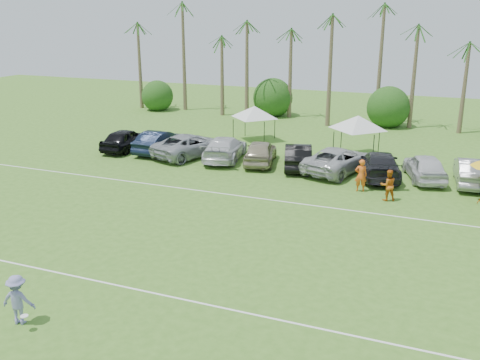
% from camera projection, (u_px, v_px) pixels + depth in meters
% --- Properties ---
extents(ground, '(120.00, 120.00, 0.00)m').
position_uv_depth(ground, '(87.00, 310.00, 19.64)').
color(ground, '#417122').
rests_on(ground, ground).
extents(field_lines, '(80.00, 12.10, 0.01)m').
position_uv_depth(field_lines, '(187.00, 231.00, 26.72)').
color(field_lines, white).
rests_on(field_lines, ground).
extents(palm_tree_0, '(2.40, 2.40, 8.90)m').
position_uv_depth(palm_tree_0, '(132.00, 41.00, 58.85)').
color(palm_tree_0, brown).
rests_on(palm_tree_0, ground).
extents(palm_tree_1, '(2.40, 2.40, 9.90)m').
position_uv_depth(palm_tree_1, '(171.00, 33.00, 56.81)').
color(palm_tree_1, brown).
rests_on(palm_tree_1, ground).
extents(palm_tree_2, '(2.40, 2.40, 10.90)m').
position_uv_depth(palm_tree_2, '(214.00, 25.00, 54.79)').
color(palm_tree_2, brown).
rests_on(palm_tree_2, ground).
extents(palm_tree_3, '(2.40, 2.40, 11.90)m').
position_uv_depth(palm_tree_3, '(250.00, 17.00, 53.12)').
color(palm_tree_3, brown).
rests_on(palm_tree_3, ground).
extents(palm_tree_4, '(2.40, 2.40, 8.90)m').
position_uv_depth(palm_tree_4, '(288.00, 44.00, 52.48)').
color(palm_tree_4, brown).
rests_on(palm_tree_4, ground).
extents(palm_tree_5, '(2.40, 2.40, 9.90)m').
position_uv_depth(palm_tree_5, '(329.00, 36.00, 50.80)').
color(palm_tree_5, brown).
rests_on(palm_tree_5, ground).
extents(palm_tree_6, '(2.40, 2.40, 10.90)m').
position_uv_depth(palm_tree_6, '(372.00, 27.00, 49.12)').
color(palm_tree_6, brown).
rests_on(palm_tree_6, ground).
extents(palm_tree_7, '(2.40, 2.40, 11.90)m').
position_uv_depth(palm_tree_7, '(419.00, 17.00, 47.45)').
color(palm_tree_7, brown).
rests_on(palm_tree_7, ground).
extents(palm_tree_8, '(2.40, 2.40, 8.90)m').
position_uv_depth(palm_tree_8, '(476.00, 48.00, 46.46)').
color(palm_tree_8, brown).
rests_on(palm_tree_8, ground).
extents(bush_tree_0, '(4.00, 4.00, 4.00)m').
position_uv_depth(bush_tree_0, '(162.00, 93.00, 60.37)').
color(bush_tree_0, brown).
rests_on(bush_tree_0, ground).
extents(bush_tree_1, '(4.00, 4.00, 4.00)m').
position_uv_depth(bush_tree_1, '(271.00, 99.00, 55.77)').
color(bush_tree_1, brown).
rests_on(bush_tree_1, ground).
extents(bush_tree_2, '(4.00, 4.00, 4.00)m').
position_uv_depth(bush_tree_2, '(389.00, 106.00, 51.53)').
color(bush_tree_2, brown).
rests_on(bush_tree_2, ground).
extents(sideline_player_a, '(0.84, 0.67, 2.01)m').
position_uv_depth(sideline_player_a, '(361.00, 175.00, 32.47)').
color(sideline_player_a, orange).
rests_on(sideline_player_a, ground).
extents(sideline_player_b, '(1.11, 1.01, 1.85)m').
position_uv_depth(sideline_player_b, '(388.00, 185.00, 30.87)').
color(sideline_player_b, '#CE6316').
rests_on(sideline_player_b, ground).
extents(canopy_tent_left, '(4.25, 4.25, 3.45)m').
position_uv_depth(canopy_tent_left, '(255.00, 106.00, 44.85)').
color(canopy_tent_left, black).
rests_on(canopy_tent_left, ground).
extents(canopy_tent_right, '(4.50, 4.50, 3.65)m').
position_uv_depth(canopy_tent_right, '(358.00, 116.00, 39.79)').
color(canopy_tent_right, black).
rests_on(canopy_tent_right, ground).
extents(frisbee_player, '(1.31, 0.93, 1.84)m').
position_uv_depth(frisbee_player, '(18.00, 300.00, 18.57)').
color(frisbee_player, '#7D7DB2').
rests_on(frisbee_player, ground).
extents(parked_car_0, '(2.15, 5.12, 1.73)m').
position_uv_depth(parked_car_0, '(126.00, 139.00, 42.26)').
color(parked_car_0, black).
rests_on(parked_car_0, ground).
extents(parked_car_1, '(1.92, 5.28, 1.73)m').
position_uv_depth(parked_car_1, '(159.00, 141.00, 41.62)').
color(parked_car_1, black).
rests_on(parked_car_1, ground).
extents(parked_car_2, '(4.73, 6.82, 1.73)m').
position_uv_depth(parked_car_2, '(190.00, 145.00, 40.39)').
color(parked_car_2, '#999DA1').
rests_on(parked_car_2, ground).
extents(parked_car_3, '(3.38, 6.28, 1.73)m').
position_uv_depth(parked_car_3, '(225.00, 148.00, 39.53)').
color(parked_car_3, silver).
rests_on(parked_car_3, ground).
extents(parked_car_4, '(3.09, 5.40, 1.73)m').
position_uv_depth(parked_car_4, '(260.00, 152.00, 38.47)').
color(parked_car_4, gray).
rests_on(parked_car_4, ground).
extents(parked_car_5, '(3.22, 5.55, 1.73)m').
position_uv_depth(parked_car_5, '(298.00, 156.00, 37.46)').
color(parked_car_5, black).
rests_on(parked_car_5, ground).
extents(parked_car_6, '(4.45, 6.77, 1.73)m').
position_uv_depth(parked_car_6, '(338.00, 160.00, 36.42)').
color(parked_car_6, '#B2B3B4').
rests_on(parked_car_6, ground).
extents(parked_car_7, '(3.71, 6.36, 1.73)m').
position_uv_depth(parked_car_7, '(379.00, 165.00, 35.26)').
color(parked_car_7, black).
rests_on(parked_car_7, ground).
extents(parked_car_8, '(3.41, 5.45, 1.73)m').
position_uv_depth(parked_car_8, '(425.00, 167.00, 34.73)').
color(parked_car_8, silver).
rests_on(parked_car_8, ground).
extents(parked_car_9, '(2.25, 5.38, 1.73)m').
position_uv_depth(parked_car_9, '(472.00, 171.00, 33.76)').
color(parked_car_9, gray).
rests_on(parked_car_9, ground).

